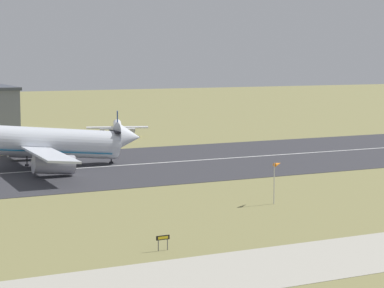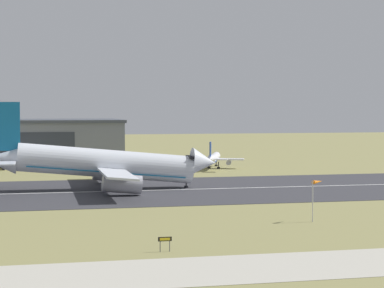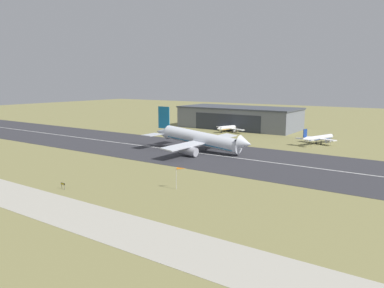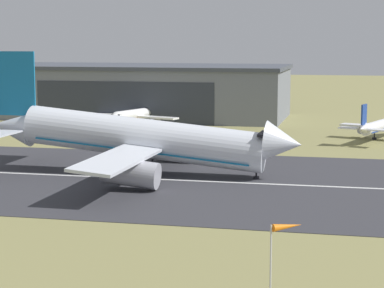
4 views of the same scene
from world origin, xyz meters
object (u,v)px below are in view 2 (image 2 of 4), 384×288
(airplane_parked_centre, at_px, (214,158))
(runway_sign, at_px, (165,240))
(airplane_parked_west, at_px, (12,159))
(airplane_landing, at_px, (104,165))
(windsock_pole, at_px, (317,184))

(airplane_parked_centre, xyz_separation_m, runway_sign, (-36.08, -114.65, -1.54))
(airplane_parked_west, relative_size, airplane_parked_centre, 0.91)
(airplane_landing, distance_m, airplane_parked_west, 63.84)
(airplane_landing, xyz_separation_m, airplane_parked_west, (-18.88, 60.92, -2.71))
(windsock_pole, bearing_deg, airplane_parked_west, 112.12)
(airplane_parked_west, distance_m, airplane_parked_centre, 56.27)
(airplane_landing, height_order, airplane_parked_centre, airplane_landing)
(airplane_parked_centre, bearing_deg, airplane_landing, -127.32)
(airplane_parked_west, xyz_separation_m, windsock_pole, (45.00, -110.70, 3.05))
(airplane_parked_west, bearing_deg, windsock_pole, -67.88)
(windsock_pole, xyz_separation_m, runway_sign, (-26.66, -18.26, -4.22))
(airplane_parked_centre, distance_m, runway_sign, 120.21)
(airplane_parked_west, bearing_deg, runway_sign, -81.90)
(airplane_parked_west, xyz_separation_m, runway_sign, (18.34, -128.96, -1.16))
(airplane_parked_west, distance_m, windsock_pole, 119.54)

